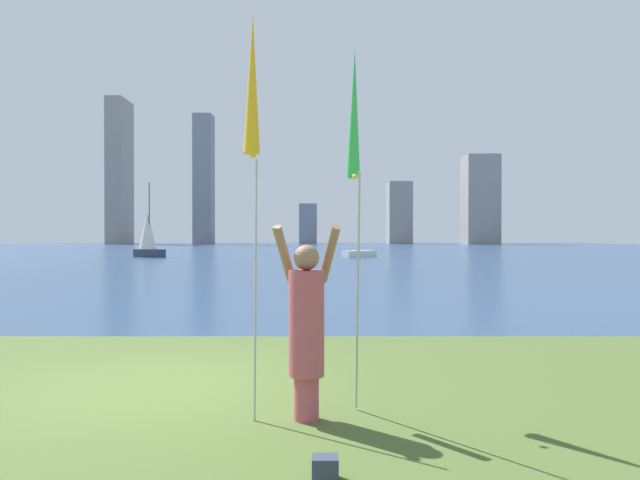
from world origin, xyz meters
TOP-DOWN VIEW (x-y plane):
  - ground at (0.00, 50.95)m, footprint 120.00×138.00m
  - person at (1.90, -1.35)m, footprint 0.72×0.54m
  - kite_flag_left at (1.38, -1.54)m, footprint 0.16×0.51m
  - kite_flag_right at (2.43, -0.66)m, footprint 0.16×1.16m
  - bag at (2.08, -2.80)m, footprint 0.20×0.16m
  - sailboat_0 at (5.29, 40.57)m, footprint 3.00×2.67m
  - sailboat_4 at (-12.10, 40.30)m, footprint 2.88×2.22m
  - skyline_tower_0 at (-36.64, 104.46)m, footprint 3.11×7.56m
  - skyline_tower_1 at (-20.17, 103.28)m, footprint 3.49×4.20m
  - skyline_tower_2 at (-0.29, 105.71)m, footprint 3.42×3.98m
  - skyline_tower_3 at (17.69, 107.13)m, footprint 4.53×6.20m
  - skyline_tower_4 at (32.49, 102.59)m, footprint 6.11×6.26m

SIDE VIEW (x-z plane):
  - ground at x=0.00m, z-range -0.12..0.00m
  - bag at x=2.08m, z-range 0.00..0.18m
  - sailboat_0 at x=5.29m, z-range -1.94..2.57m
  - person at x=1.90m, z-range -0.02..1.96m
  - sailboat_4 at x=-12.10m, z-range -1.27..4.84m
  - kite_flag_right at x=2.43m, z-range 1.19..5.12m
  - kite_flag_left at x=1.38m, z-range 1.24..5.29m
  - skyline_tower_2 at x=-0.29m, z-range 0.00..7.79m
  - skyline_tower_3 at x=17.69m, z-range 0.00..12.11m
  - skyline_tower_4 at x=32.49m, z-range 0.00..16.77m
  - skyline_tower_1 at x=-20.17m, z-range 0.00..24.64m
  - skyline_tower_0 at x=-36.64m, z-range 0.00..27.78m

